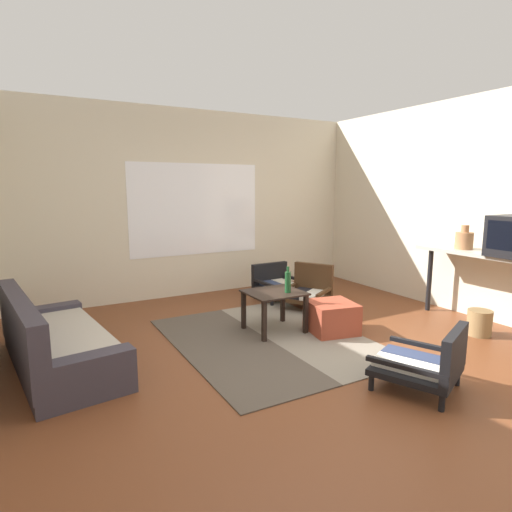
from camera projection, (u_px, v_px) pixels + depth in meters
The scene contains 14 objects.
ground_plane at pixel (319, 366), 3.77m from camera, with size 7.80×7.80×0.00m, color brown.
far_wall_with_window at pixel (194, 204), 6.19m from camera, with size 5.60×0.13×2.70m.
side_wall_right at pixel (482, 208), 5.08m from camera, with size 0.12×6.60×2.70m, color beige.
area_rug at pixel (268, 339), 4.43m from camera, with size 1.87×2.40×0.01m.
couch at pixel (54, 345), 3.72m from camera, with size 0.97×1.87×0.68m.
coffee_table at pixel (274, 300), 4.63m from camera, with size 0.61×0.55×0.46m.
armchair_by_window at pixel (276, 282), 6.01m from camera, with size 0.61×0.55×0.50m.
armchair_striped_foreground at pixel (426, 363), 3.29m from camera, with size 0.78×0.80×0.54m.
armchair_corner at pixel (309, 289), 5.57m from camera, with size 0.73×0.74×0.58m.
ottoman_orange at pixel (332, 318), 4.62m from camera, with size 0.48×0.48×0.34m, color #993D28.
console_shelf at pixel (494, 261), 4.66m from camera, with size 0.46×1.77×0.87m.
clay_vase at pixel (464, 240), 4.95m from camera, with size 0.20×0.20×0.29m.
glass_bottle at pixel (288, 282), 4.56m from camera, with size 0.07×0.07×0.29m.
wicker_basket at pixel (479, 323), 4.54m from camera, with size 0.25×0.25×0.28m, color olive.
Camera 1 is at (-2.22, -2.83, 1.60)m, focal length 29.31 mm.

